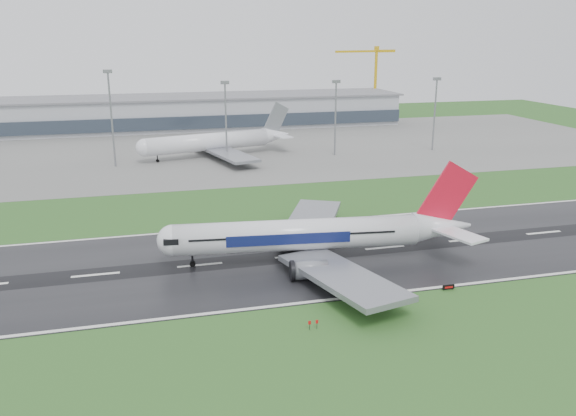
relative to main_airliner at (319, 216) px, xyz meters
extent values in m
plane|color=#26541E|center=(-23.97, 3.30, -9.61)|extent=(520.00, 520.00, 0.00)
cube|color=black|center=(-23.97, 3.30, -9.56)|extent=(400.00, 45.00, 0.10)
cube|color=slate|center=(-23.97, 128.30, -9.57)|extent=(400.00, 130.00, 0.08)
cube|color=#989BA3|center=(-23.97, 188.30, -2.11)|extent=(240.00, 36.00, 15.00)
cylinder|color=gray|center=(-42.49, 103.30, 6.44)|extent=(0.64, 0.64, 32.11)
cylinder|color=gray|center=(-2.96, 103.30, 4.23)|extent=(0.64, 0.64, 27.69)
cylinder|color=gray|center=(38.75, 103.30, 4.01)|extent=(0.64, 0.64, 27.24)
cylinder|color=gray|center=(80.13, 103.30, 4.14)|extent=(0.64, 0.64, 27.51)
camera|label=1|loc=(-34.18, -106.83, 34.68)|focal=36.48mm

